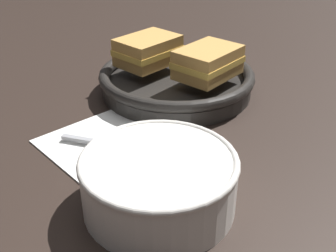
% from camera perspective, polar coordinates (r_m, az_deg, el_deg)
% --- Properties ---
extents(ground_plane, '(4.00, 4.00, 0.00)m').
position_cam_1_polar(ground_plane, '(0.57, -5.05, -3.12)').
color(ground_plane, black).
extents(napkin, '(0.25, 0.22, 0.00)m').
position_cam_1_polar(napkin, '(0.56, -4.81, -2.97)').
color(napkin, white).
rests_on(napkin, ground_plane).
extents(soup_bowl, '(0.17, 0.17, 0.06)m').
position_cam_1_polar(soup_bowl, '(0.45, -1.24, -7.15)').
color(soup_bowl, silver).
rests_on(soup_bowl, ground_plane).
extents(spoon, '(0.15, 0.07, 0.01)m').
position_cam_1_polar(spoon, '(0.55, -4.62, -3.07)').
color(spoon, '#9E9EA3').
rests_on(spoon, napkin).
extents(skillet, '(0.26, 0.26, 0.04)m').
position_cam_1_polar(skillet, '(0.71, 1.17, 6.16)').
color(skillet, black).
rests_on(skillet, ground_plane).
extents(sandwich_near_left, '(0.08, 0.11, 0.05)m').
position_cam_1_polar(sandwich_near_left, '(0.72, -2.71, 10.18)').
color(sandwich_near_left, '#C18E47').
rests_on(sandwich_near_left, skillet).
extents(sandwich_near_right, '(0.08, 0.11, 0.05)m').
position_cam_1_polar(sandwich_near_right, '(0.67, 5.40, 8.62)').
color(sandwich_near_right, '#C18E47').
rests_on(sandwich_near_right, skillet).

